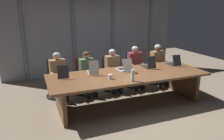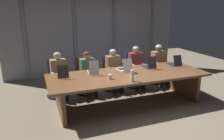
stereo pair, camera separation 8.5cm
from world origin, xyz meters
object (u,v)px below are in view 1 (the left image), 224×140
laptop_right_end (174,63)px  office_chair_right_end (156,71)px  person_right_end (159,62)px  office_chair_left_mid (85,80)px  coffee_mug_near (110,77)px  office_chair_left_end (57,83)px  person_right_mid (136,65)px  person_left_mid (88,71)px  laptop_left_end (63,75)px  office_chair_right_mid (134,73)px  laptop_center (124,68)px  conference_mic_left_side (136,73)px  person_center (114,68)px  laptop_left_mid (93,71)px  office_chair_center (110,77)px  person_left_end (59,73)px  laptop_right_mid (149,65)px  water_bottle_primary (133,76)px

laptop_right_end → office_chair_right_end: laptop_right_end is taller
laptop_right_end → person_right_end: (0.01, 0.70, -0.13)m
office_chair_left_mid → coffee_mug_near: bearing=7.7°
laptop_right_end → person_right_end: size_ratio=0.35×
coffee_mug_near → office_chair_left_end: bearing=125.5°
office_chair_left_mid → person_right_mid: 1.50m
person_left_mid → laptop_left_end: bearing=-51.5°
office_chair_left_mid → office_chair_right_mid: 1.48m
person_right_mid → coffee_mug_near: (-1.23, -1.18, 0.14)m
laptop_center → coffee_mug_near: bearing=126.1°
office_chair_right_end → person_left_mid: bearing=-85.3°
laptop_right_end → office_chair_right_mid: size_ratio=0.43×
conference_mic_left_side → person_left_mid: bearing=130.2°
person_center → office_chair_right_end: bearing=94.5°
laptop_left_end → laptop_left_mid: 0.68m
laptop_center → coffee_mug_near: (-0.56, -0.49, -0.01)m
laptop_right_end → office_chair_center: size_ratio=0.45×
person_left_mid → laptop_left_mid: bearing=-8.6°
person_center → coffee_mug_near: person_center is taller
laptop_left_end → laptop_right_end: bearing=-84.2°
office_chair_right_end → person_center: bearing=-83.3°
office_chair_left_end → office_chair_right_end: bearing=89.4°
office_chair_right_mid → person_left_end: bearing=-84.0°
laptop_right_mid → person_right_end: person_right_end is taller
laptop_right_mid → person_center: (-0.69, 0.67, -0.17)m
office_chair_center → laptop_left_end: bearing=-69.4°
laptop_left_mid → person_center: size_ratio=0.38×
office_chair_left_mid → person_right_end: person_right_end is taller
office_chair_left_end → person_left_end: size_ratio=0.82×
conference_mic_left_side → laptop_left_end: bearing=167.9°
office_chair_center → conference_mic_left_side: 1.26m
person_left_mid → coffee_mug_near: 1.19m
office_chair_center → person_right_end: 1.52m
laptop_right_mid → office_chair_left_end: bearing=69.7°
person_center → water_bottle_primary: person_center is taller
person_right_end → office_chair_left_mid: bearing=-97.7°
laptop_right_end → coffee_mug_near: (-1.98, -0.48, -0.01)m
laptop_center → person_right_mid: bearing=-50.2°
office_chair_right_mid → person_right_end: bearing=79.8°
office_chair_right_end → coffee_mug_near: 2.46m
office_chair_right_end → person_center: 1.51m
person_left_end → laptop_right_mid: bearing=69.3°
office_chair_center → office_chair_right_mid: office_chair_right_mid is taller
office_chair_right_mid → water_bottle_primary: bearing=-26.4°
office_chair_left_end → person_right_end: size_ratio=0.80×
conference_mic_left_side → office_chair_right_end: bearing=41.4°
laptop_left_mid → laptop_right_mid: size_ratio=1.08×
laptop_right_mid → person_left_mid: person_left_mid is taller
person_left_mid → water_bottle_primary: size_ratio=4.30×
laptop_right_end → person_left_end: size_ratio=0.36×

